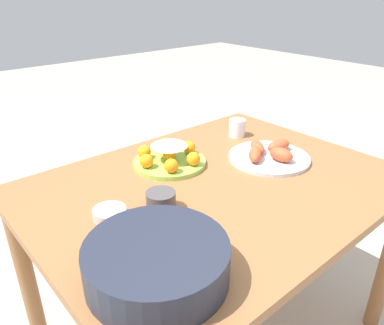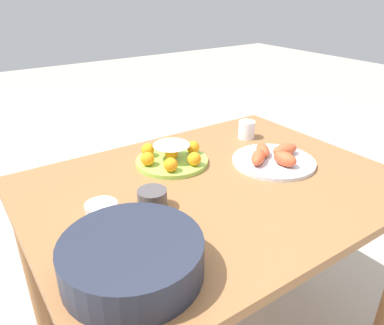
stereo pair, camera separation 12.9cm
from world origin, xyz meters
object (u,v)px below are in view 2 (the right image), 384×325
Objects in this scene: cake_plate at (171,156)px; cup_far at (152,199)px; serving_bowl at (132,257)px; cup_near at (247,130)px; seafood_platter at (274,158)px; dining_table at (214,208)px; sauce_bowl at (101,208)px.

cake_plate is 3.04× the size of cup_far.
serving_bowl is 3.72× the size of cup_far.
cup_near is 0.86× the size of cup_far.
serving_bowl is (0.38, 0.44, 0.02)m from cake_plate.
cup_far is at bearing 1.88° from seafood_platter.
serving_bowl is at bearing 49.79° from cake_plate.
serving_bowl reaches higher than cake_plate.
dining_table is at bearing -150.41° from serving_bowl.
cup_far is (0.52, 0.02, 0.01)m from seafood_platter.
sauce_bowl reaches higher than dining_table.
cup_far is at bearing -128.24° from serving_bowl.
cup_near is 0.65m from cup_far.
seafood_platter is (-0.31, 0.21, -0.01)m from cake_plate.
dining_table is 0.39m from sauce_bowl.
cake_plate reaches higher than cup_near.
serving_bowl reaches higher than cup_near.
cake_plate reaches higher than cup_far.
cup_far is at bearing 23.50° from cup_near.
serving_bowl is 1.07× the size of seafood_platter.
cake_plate is at bearing 4.84° from cup_near.
sauce_bowl is 0.31× the size of seafood_platter.
sauce_bowl is 1.27× the size of cup_near.
cake_plate reaches higher than seafood_platter.
dining_table is 4.55× the size of cake_plate.
cake_plate is at bearing -154.10° from sauce_bowl.
cup_far is (0.60, 0.26, -0.01)m from cup_near.
seafood_platter is (-0.27, 0.00, 0.12)m from dining_table.
serving_bowl reaches higher than sauce_bowl.
dining_table is 0.30m from seafood_platter.
serving_bowl is at bearing 82.25° from sauce_bowl.
dining_table is at bearing 34.19° from cup_near.
cup_near reaches higher than sauce_bowl.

